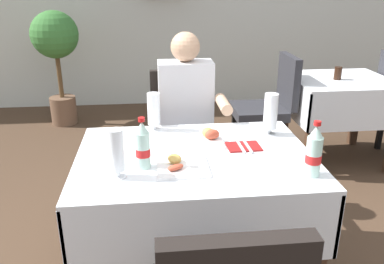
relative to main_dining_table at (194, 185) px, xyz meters
name	(u,v)px	position (x,y,z in m)	size (l,w,h in m)	color
main_dining_table	(194,185)	(0.00, 0.00, 0.00)	(1.16, 0.86, 0.76)	white
chair_far_diner_seat	(181,133)	(0.00, 0.82, -0.03)	(0.44, 0.50, 0.97)	black
seated_diner_far	(187,117)	(0.03, 0.71, 0.13)	(0.50, 0.46, 1.26)	#282D42
plate_near_camera	(180,165)	(-0.08, -0.14, 0.19)	(0.24, 0.24, 0.05)	white
plate_far_diner	(205,138)	(0.08, 0.16, 0.19)	(0.22, 0.22, 0.07)	white
beer_glass_left	(117,154)	(-0.36, -0.21, 0.29)	(0.07, 0.07, 0.22)	white
beer_glass_middle	(270,114)	(0.45, 0.23, 0.29)	(0.08, 0.08, 0.23)	white
beer_glass_right	(154,110)	(-0.19, 0.36, 0.29)	(0.07, 0.07, 0.22)	white
cola_bottle_primary	(314,152)	(0.49, -0.28, 0.28)	(0.07, 0.07, 0.25)	silver
cola_bottle_secondary	(143,146)	(-0.25, -0.12, 0.28)	(0.07, 0.07, 0.24)	silver
napkin_cutlery_set	(244,146)	(0.26, 0.06, 0.18)	(0.17, 0.19, 0.01)	maroon
background_dining_table	(339,101)	(1.45, 1.44, -0.03)	(0.85, 0.77, 0.76)	white
background_chair_left	(269,104)	(0.82, 1.44, -0.03)	(0.50, 0.44, 0.97)	#2D2D33
background_table_tumbler	(338,73)	(1.40, 1.42, 0.23)	(0.06, 0.06, 0.11)	black
potted_plant_corner	(56,48)	(-1.21, 2.70, 0.28)	(0.51, 0.51, 1.26)	brown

